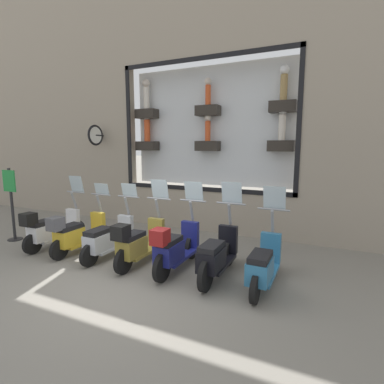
% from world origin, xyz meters
% --- Properties ---
extents(ground_plane, '(120.00, 120.00, 0.00)m').
position_xyz_m(ground_plane, '(0.00, 0.00, 0.00)').
color(ground_plane, gray).
extents(building_facade, '(1.24, 36.00, 8.07)m').
position_xyz_m(building_facade, '(3.60, 0.00, 4.10)').
color(building_facade, gray).
rests_on(building_facade, ground_plane).
extents(scooter_teal_0, '(1.79, 0.61, 1.68)m').
position_xyz_m(scooter_teal_0, '(0.62, -2.32, 0.42)').
color(scooter_teal_0, black).
rests_on(scooter_teal_0, ground_plane).
extents(scooter_black_1, '(1.81, 0.60, 1.72)m').
position_xyz_m(scooter_black_1, '(0.63, -1.47, 0.45)').
color(scooter_black_1, black).
rests_on(scooter_black_1, ground_plane).
extents(scooter_navy_2, '(1.81, 0.60, 1.68)m').
position_xyz_m(scooter_navy_2, '(0.57, -0.62, 0.49)').
color(scooter_navy_2, black).
rests_on(scooter_navy_2, ground_plane).
extents(scooter_olive_3, '(1.80, 0.60, 1.69)m').
position_xyz_m(scooter_olive_3, '(0.56, 0.23, 0.47)').
color(scooter_olive_3, black).
rests_on(scooter_olive_3, ground_plane).
extents(scooter_silver_4, '(1.79, 0.60, 1.55)m').
position_xyz_m(scooter_silver_4, '(0.62, 1.08, 0.42)').
color(scooter_silver_4, black).
rests_on(scooter_silver_4, ground_plane).
extents(scooter_yellow_5, '(1.79, 0.61, 1.51)m').
position_xyz_m(scooter_yellow_5, '(0.55, 1.93, 0.45)').
color(scooter_yellow_5, black).
rests_on(scooter_yellow_5, ground_plane).
extents(scooter_white_6, '(1.79, 0.61, 1.67)m').
position_xyz_m(scooter_white_6, '(0.56, 2.78, 0.46)').
color(scooter_white_6, black).
rests_on(scooter_white_6, ground_plane).
extents(shop_sign_post, '(0.36, 0.45, 1.88)m').
position_xyz_m(shop_sign_post, '(0.55, 4.14, 1.03)').
color(shop_sign_post, '#232326').
rests_on(shop_sign_post, ground_plane).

